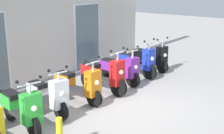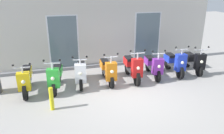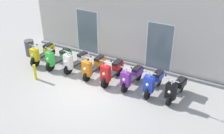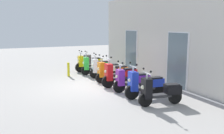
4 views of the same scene
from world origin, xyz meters
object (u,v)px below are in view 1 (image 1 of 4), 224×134
(scooter_orange, at_px, (79,84))
(scooter_green, at_px, (21,108))
(scooter_blue, at_px, (137,62))
(scooter_black, at_px, (151,57))
(scooter_red, at_px, (104,75))
(scooter_purple, at_px, (120,69))
(scooter_white, at_px, (48,95))

(scooter_orange, bearing_deg, scooter_green, -176.92)
(scooter_blue, relative_size, scooter_black, 1.04)
(scooter_red, bearing_deg, scooter_purple, 6.03)
(scooter_white, xyz_separation_m, scooter_purple, (2.82, -0.04, 0.00))
(scooter_white, distance_m, scooter_red, 1.93)
(scooter_green, bearing_deg, scooter_red, 0.58)
(scooter_orange, xyz_separation_m, scooter_purple, (1.84, 0.02, -0.00))
(scooter_orange, bearing_deg, scooter_blue, 0.27)
(scooter_white, relative_size, scooter_purple, 0.99)
(scooter_red, xyz_separation_m, scooter_blue, (1.83, 0.09, -0.01))
(scooter_purple, xyz_separation_m, scooter_black, (1.84, -0.00, -0.00))
(scooter_white, height_order, scooter_orange, scooter_orange)
(scooter_green, bearing_deg, scooter_white, 10.13)
(scooter_red, bearing_deg, scooter_green, -179.42)
(scooter_green, distance_m, scooter_black, 5.56)
(scooter_orange, relative_size, scooter_red, 0.97)
(scooter_white, height_order, scooter_blue, scooter_blue)
(scooter_red, distance_m, scooter_black, 2.74)
(scooter_red, xyz_separation_m, scooter_black, (2.74, 0.09, -0.04))
(scooter_green, height_order, scooter_orange, scooter_orange)
(scooter_red, distance_m, scooter_purple, 0.90)
(scooter_green, bearing_deg, scooter_blue, 1.40)
(scooter_purple, distance_m, scooter_blue, 0.94)
(scooter_orange, bearing_deg, scooter_white, 176.60)
(scooter_green, height_order, scooter_red, scooter_red)
(scooter_red, bearing_deg, scooter_blue, 2.67)
(scooter_white, relative_size, scooter_blue, 0.99)
(scooter_blue, bearing_deg, scooter_green, -178.60)
(scooter_orange, height_order, scooter_red, scooter_red)
(scooter_purple, distance_m, scooter_black, 1.84)
(scooter_white, distance_m, scooter_purple, 2.82)
(scooter_orange, bearing_deg, scooter_red, -4.33)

